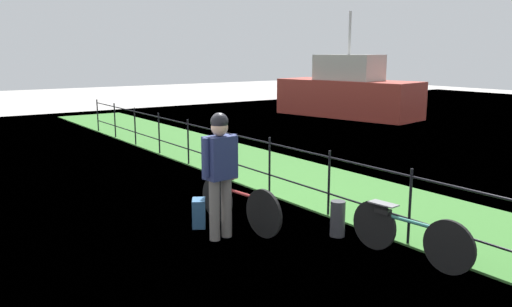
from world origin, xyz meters
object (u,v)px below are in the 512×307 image
at_px(cyclist_person, 220,165).
at_px(backpack_on_paving, 199,213).
at_px(mooring_bollard, 338,219).
at_px(bicycle_main, 238,204).
at_px(bicycle_parked, 408,233).
at_px(moored_boat_near, 348,93).
at_px(wooden_crate, 222,168).
at_px(terrier_dog, 223,153).

height_order(cyclist_person, backpack_on_paving, cyclist_person).
height_order(backpack_on_paving, mooring_bollard, mooring_bollard).
relative_size(bicycle_main, bicycle_parked, 1.02).
height_order(mooring_bollard, moored_boat_near, moored_boat_near).
bearing_deg(bicycle_main, moored_boat_near, 129.09).
height_order(wooden_crate, cyclist_person, cyclist_person).
distance_m(wooden_crate, cyclist_person, 0.73).
height_order(bicycle_main, wooden_crate, wooden_crate).
bearing_deg(bicycle_main, backpack_on_paving, -130.51).
bearing_deg(mooring_bollard, terrier_dog, -145.64).
relative_size(cyclist_person, mooring_bollard, 3.46).
bearing_deg(terrier_dog, moored_boat_near, 127.86).
bearing_deg(cyclist_person, terrier_dog, 145.61).
distance_m(bicycle_main, cyclist_person, 0.81).
relative_size(terrier_dog, mooring_bollard, 0.66).
height_order(bicycle_main, mooring_bollard, bicycle_main).
relative_size(terrier_dog, bicycle_parked, 0.20).
xyz_separation_m(cyclist_person, moored_boat_near, (-8.87, 11.07, -0.10)).
relative_size(terrier_dog, moored_boat_near, 0.06).
relative_size(wooden_crate, backpack_on_paving, 0.98).
distance_m(terrier_dog, mooring_bollard, 1.85).
bearing_deg(backpack_on_paving, cyclist_person, -148.74).
xyz_separation_m(cyclist_person, backpack_on_paving, (-0.59, -0.00, -0.80)).
relative_size(bicycle_main, moored_boat_near, 0.29).
bearing_deg(bicycle_parked, moored_boat_near, 138.20).
bearing_deg(bicycle_main, terrier_dog, -173.04).
xyz_separation_m(wooden_crate, mooring_bollard, (1.41, 0.95, -0.56)).
relative_size(bicycle_main, backpack_on_paving, 4.17).
bearing_deg(backpack_on_paving, wooden_crate, -59.70).
xyz_separation_m(backpack_on_paving, moored_boat_near, (-8.28, 11.08, 0.70)).
height_order(terrier_dog, moored_boat_near, moored_boat_near).
bearing_deg(terrier_dog, bicycle_main, 6.96).
relative_size(backpack_on_paving, mooring_bollard, 0.82).
distance_m(bicycle_main, wooden_crate, 0.58).
bearing_deg(mooring_bollard, bicycle_parked, 5.14).
height_order(terrier_dog, cyclist_person, cyclist_person).
bearing_deg(wooden_crate, terrier_dog, 6.96).
bearing_deg(cyclist_person, wooden_crate, 146.95).
bearing_deg(terrier_dog, cyclist_person, -34.39).
bearing_deg(bicycle_main, bicycle_parked, 25.21).
bearing_deg(moored_boat_near, backpack_on_paving, -53.22).
xyz_separation_m(bicycle_main, cyclist_person, (0.22, -0.43, 0.65)).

